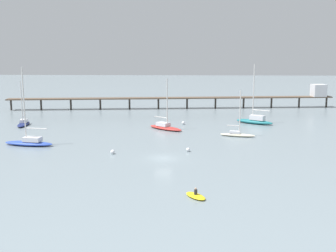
% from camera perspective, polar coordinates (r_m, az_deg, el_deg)
% --- Properties ---
extents(ground_plane, '(400.00, 400.00, 0.00)m').
position_cam_1_polar(ground_plane, '(63.59, -0.64, -4.37)').
color(ground_plane, gray).
extents(pier, '(88.57, 12.51, 6.41)m').
position_cam_1_polar(pier, '(117.18, 7.01, 4.07)').
color(pier, brown).
rests_on(pier, ground_plane).
extents(sailboat_blue, '(8.89, 3.66, 13.27)m').
position_cam_1_polar(sailboat_blue, '(75.37, -18.24, -1.97)').
color(sailboat_blue, '#2D4CB7').
rests_on(sailboat_blue, ground_plane).
extents(sailboat_cream, '(6.72, 3.04, 8.65)m').
position_cam_1_polar(sailboat_cream, '(80.08, 9.35, -1.00)').
color(sailboat_cream, beige).
rests_on(sailboat_cream, ground_plane).
extents(sailboat_navy, '(2.92, 7.08, 9.53)m').
position_cam_1_polar(sailboat_navy, '(95.59, -18.95, 0.43)').
color(sailboat_navy, navy).
rests_on(sailboat_navy, ground_plane).
extents(sailboat_teal, '(8.28, 6.41, 12.95)m').
position_cam_1_polar(sailboat_teal, '(94.20, 11.68, 0.81)').
color(sailboat_teal, '#1E727A').
rests_on(sailboat_teal, ground_plane).
extents(sailboat_red, '(7.94, 7.17, 10.37)m').
position_cam_1_polar(sailboat_red, '(85.90, -0.39, -0.05)').
color(sailboat_red, red).
rests_on(sailboat_red, ground_plane).
extents(dinghy_yellow, '(2.88, 3.24, 1.14)m').
position_cam_1_polar(dinghy_yellow, '(47.38, 3.76, -9.38)').
color(dinghy_yellow, yellow).
rests_on(dinghy_yellow, ground_plane).
extents(mooring_buoy_far, '(0.69, 0.69, 0.69)m').
position_cam_1_polar(mooring_buoy_far, '(66.53, -7.49, -3.49)').
color(mooring_buoy_far, silver).
rests_on(mooring_buoy_far, ground_plane).
extents(mooring_buoy_mid, '(0.71, 0.71, 0.71)m').
position_cam_1_polar(mooring_buoy_mid, '(91.53, 2.08, 0.43)').
color(mooring_buoy_mid, silver).
rests_on(mooring_buoy_mid, ground_plane).
extents(mooring_buoy_near, '(0.63, 0.63, 0.63)m').
position_cam_1_polar(mooring_buoy_near, '(67.65, 2.74, -3.20)').
color(mooring_buoy_near, silver).
rests_on(mooring_buoy_near, ground_plane).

